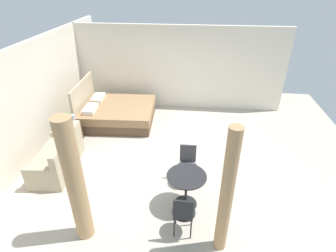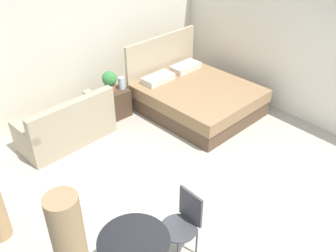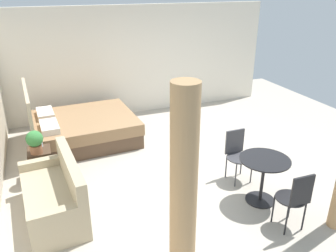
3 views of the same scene
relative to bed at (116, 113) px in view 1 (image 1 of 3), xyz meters
The scene contains 13 objects.
ground_plane 2.34m from the bed, 129.69° to the right, with size 8.64×9.68×0.02m, color #B2A899.
wall_back 2.38m from the bed, 133.69° to the left, with size 8.64×0.12×2.66m, color silver.
wall_right 2.45m from the bed, 53.22° to the right, with size 0.12×6.68×2.66m, color silver.
bed is the anchor object (origin of this frame).
couch 2.48m from the bed, 163.56° to the left, with size 1.62×0.86×0.87m.
nightstand 1.50m from the bed, 145.50° to the left, with size 0.41×0.38×0.54m.
potted_plant 1.67m from the bed, 146.56° to the left, with size 0.27×0.27×0.40m.
vase 1.44m from the bed, 143.32° to the left, with size 0.12×0.12×0.23m.
balcony_table 3.91m from the bed, 144.43° to the right, with size 0.75×0.75×0.73m.
cafe_chair_near_window 4.51m from the bed, 149.92° to the right, with size 0.42×0.42×0.90m.
cafe_chair_near_couch 3.35m from the bed, 137.26° to the right, with size 0.44×0.44×0.87m.
curtain_left 5.05m from the bed, 144.47° to the right, with size 0.20×0.20×2.33m.
curtain_right 4.18m from the bed, behind, with size 0.29×0.29×2.33m.
Camera 1 is at (-5.58, -0.56, 4.03)m, focal length 28.75 mm.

